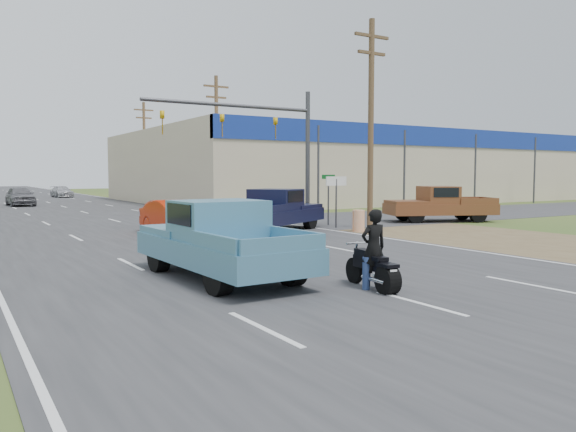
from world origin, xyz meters
TOP-DOWN VIEW (x-y plane):
  - ground at (0.00, 0.00)m, footprint 200.00×200.00m
  - main_road at (0.00, 40.00)m, footprint 15.00×180.00m
  - cross_road at (0.00, 18.00)m, footprint 120.00×10.00m
  - dirt_verge at (11.00, 10.00)m, footprint 8.00×18.00m
  - big_box_store at (32.00, 39.93)m, footprint 50.00×28.10m
  - utility_pole_1 at (9.50, 13.00)m, footprint 2.00×0.28m
  - utility_pole_2 at (9.50, 31.00)m, footprint 2.00×0.28m
  - utility_pole_3 at (9.50, 49.00)m, footprint 2.00×0.28m
  - tree_3 at (55.00, 70.00)m, footprint 8.40×8.40m
  - tree_5 at (30.00, 95.00)m, footprint 7.98×7.98m
  - barrel_0 at (8.00, 12.00)m, footprint 0.56×0.56m
  - barrel_1 at (8.40, 20.50)m, footprint 0.56×0.56m
  - lane_sign at (8.20, 14.00)m, footprint 1.20×0.08m
  - street_name_sign at (8.80, 15.50)m, footprint 0.80×0.08m
  - signal_mast at (5.82, 17.00)m, footprint 9.12×0.40m
  - red_convertible at (0.40, 15.17)m, footprint 1.93×4.63m
  - motorcycle at (0.14, 1.55)m, footprint 0.64×2.02m
  - rider at (0.14, 1.60)m, footprint 0.68×0.49m
  - blue_pickup at (-2.25, 4.81)m, footprint 2.51×6.03m
  - navy_pickup at (4.91, 14.20)m, footprint 6.23×4.86m
  - brown_pickup at (15.22, 14.07)m, footprint 6.35×4.39m
  - distant_car_grey at (-2.82, 43.37)m, footprint 2.12×4.88m
  - distant_car_silver at (3.24, 60.18)m, footprint 2.19×4.54m

SIDE VIEW (x-z plane):
  - ground at x=0.00m, z-range 0.00..0.00m
  - dirt_verge at x=11.00m, z-range 0.00..0.01m
  - cross_road at x=0.00m, z-range 0.00..0.02m
  - main_road at x=0.00m, z-range 0.00..0.02m
  - motorcycle at x=0.14m, z-range -0.06..0.96m
  - barrel_0 at x=8.00m, z-range 0.00..1.00m
  - barrel_1 at x=8.40m, z-range 0.00..1.00m
  - distant_car_silver at x=3.24m, z-range 0.00..1.27m
  - red_convertible at x=0.40m, z-range 0.00..1.49m
  - distant_car_grey at x=-2.82m, z-range 0.00..1.64m
  - rider at x=0.14m, z-range 0.00..1.74m
  - navy_pickup at x=4.91m, z-range 0.01..1.96m
  - brown_pickup at x=15.22m, z-range 0.01..1.98m
  - blue_pickup at x=-2.25m, z-range 0.01..1.98m
  - street_name_sign at x=8.80m, z-range 0.30..2.91m
  - lane_sign at x=8.20m, z-range 0.64..3.16m
  - big_box_store at x=32.00m, z-range 0.01..6.61m
  - signal_mast at x=5.82m, z-range 1.30..8.30m
  - utility_pole_1 at x=9.50m, z-range 0.32..10.32m
  - utility_pole_2 at x=9.50m, z-range 0.32..10.32m
  - utility_pole_3 at x=9.50m, z-range 0.32..10.32m
  - tree_5 at x=30.00m, z-range 0.94..10.82m
  - tree_3 at x=55.00m, z-range 0.99..11.39m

